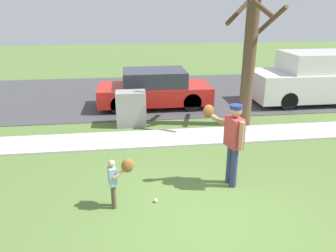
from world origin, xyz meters
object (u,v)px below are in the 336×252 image
at_px(baseball, 156,200).
at_px(person_adult, 232,136).
at_px(parked_hatchback_red, 154,89).
at_px(parked_van_white, 318,79).
at_px(utility_cabinet, 131,109).
at_px(person_child, 117,176).
at_px(street_tree_near, 251,43).

bearing_deg(baseball, person_adult, 16.75).
bearing_deg(parked_hatchback_red, parked_van_white, -1.77).
height_order(utility_cabinet, parked_hatchback_red, parked_hatchback_red).
xyz_separation_m(person_child, utility_cabinet, (0.34, 4.39, -0.12)).
bearing_deg(person_adult, street_tree_near, -126.49).
bearing_deg(person_adult, baseball, 4.65).
distance_m(person_child, street_tree_near, 5.79).
distance_m(baseball, parked_hatchback_red, 6.25).
height_order(person_adult, person_child, person_adult).
bearing_deg(person_adult, parked_hatchback_red, -91.92).
distance_m(person_child, parked_hatchback_red, 6.38).
xyz_separation_m(person_child, baseball, (0.69, 0.07, -0.62)).
relative_size(utility_cabinet, parked_van_white, 0.21).
xyz_separation_m(baseball, parked_van_white, (6.70, 6.00, 0.87)).
relative_size(person_adult, utility_cabinet, 1.61).
bearing_deg(street_tree_near, person_adult, -114.39).
height_order(person_child, parked_hatchback_red, parked_hatchback_red).
relative_size(street_tree_near, parked_hatchback_red, 1.16).
xyz_separation_m(utility_cabinet, parked_van_white, (7.05, 1.68, 0.37)).
xyz_separation_m(street_tree_near, parked_van_white, (3.58, 2.10, -1.57)).
height_order(utility_cabinet, parked_van_white, parked_van_white).
bearing_deg(person_adult, person_child, 1.43).
distance_m(street_tree_near, parked_van_white, 4.44).
relative_size(baseball, parked_van_white, 0.01).
xyz_separation_m(person_adult, person_child, (-2.25, -0.54, -0.42)).
bearing_deg(street_tree_near, parked_hatchback_red, 138.50).
height_order(person_adult, baseball, person_adult).
bearing_deg(baseball, utility_cabinet, 94.67).
distance_m(person_child, baseball, 0.93).
xyz_separation_m(baseball, parked_hatchback_red, (0.53, 6.19, 0.62)).
xyz_separation_m(person_adult, baseball, (-1.56, -0.47, -1.04)).
distance_m(person_child, parked_van_white, 9.57).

